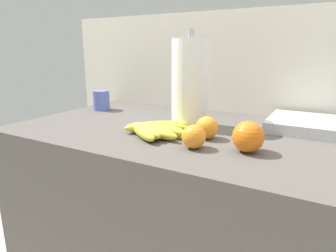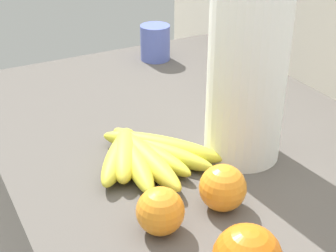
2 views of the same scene
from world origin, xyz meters
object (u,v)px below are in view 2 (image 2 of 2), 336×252
at_px(orange_far_right, 223,188).
at_px(paper_towel_roll, 247,73).
at_px(banana_bunch, 142,154).
at_px(mug, 155,43).
at_px(orange_center, 160,211).

relative_size(orange_far_right, paper_towel_roll, 0.21).
relative_size(banana_bunch, mug, 2.63).
height_order(banana_bunch, mug, mug).
bearing_deg(orange_far_right, banana_bunch, -162.20).
relative_size(banana_bunch, paper_towel_roll, 0.69).
xyz_separation_m(banana_bunch, paper_towel_roll, (0.05, 0.16, 0.13)).
relative_size(banana_bunch, orange_center, 3.44).
distance_m(banana_bunch, orange_far_right, 0.17).
xyz_separation_m(banana_bunch, orange_far_right, (0.16, 0.05, 0.02)).
bearing_deg(paper_towel_roll, orange_center, -61.94).
height_order(orange_far_right, mug, mug).
height_order(banana_bunch, orange_far_right, orange_far_right).
distance_m(orange_far_right, paper_towel_roll, 0.19).
bearing_deg(orange_center, orange_far_right, 92.25).
bearing_deg(orange_center, paper_towel_roll, 118.06).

